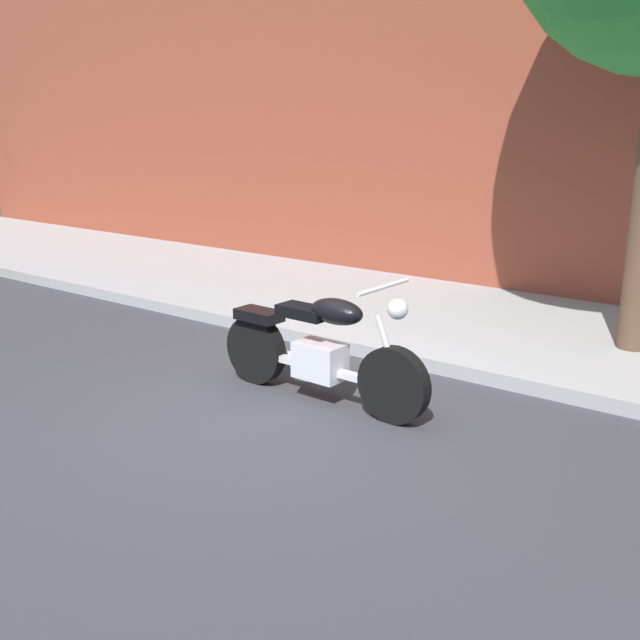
% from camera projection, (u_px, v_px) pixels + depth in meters
% --- Properties ---
extents(ground_plane, '(60.00, 60.00, 0.00)m').
position_uv_depth(ground_plane, '(272.00, 412.00, 6.53)').
color(ground_plane, '#38383D').
extents(sidewalk, '(24.68, 3.30, 0.14)m').
position_uv_depth(sidewalk, '(455.00, 321.00, 9.10)').
color(sidewalk, '#A1A1A1').
rests_on(sidewalk, ground).
extents(motorcycle, '(2.19, 0.70, 1.14)m').
position_uv_depth(motorcycle, '(320.00, 351.00, 6.68)').
color(motorcycle, black).
rests_on(motorcycle, ground).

